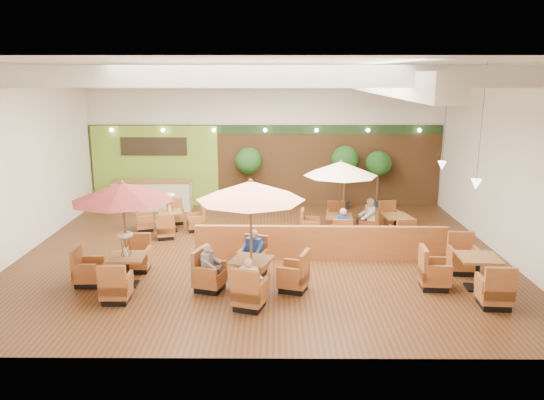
{
  "coord_description": "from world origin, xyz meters",
  "views": [
    {
      "loc": [
        0.4,
        -14.97,
        5.22
      ],
      "look_at": [
        0.3,
        0.5,
        1.5
      ],
      "focal_mm": 35.0,
      "sensor_mm": 36.0,
      "label": 1
    }
  ],
  "objects_px": {
    "table_1": "(251,216)",
    "table_0": "(121,211)",
    "diner_1": "(253,248)",
    "table_2": "(340,185)",
    "topiary_0": "(249,163)",
    "diner_2": "(209,262)",
    "diner_3": "(343,223)",
    "topiary_1": "(345,162)",
    "table_3": "(170,219)",
    "topiary_2": "(378,166)",
    "diner_0": "(249,278)",
    "booth_divider": "(321,243)",
    "table_5": "(395,227)",
    "table_4": "(465,273)",
    "diner_4": "(368,214)",
    "service_counter": "(152,195)"
  },
  "relations": [
    {
      "from": "table_3",
      "to": "diner_0",
      "type": "bearing_deg",
      "value": -79.31
    },
    {
      "from": "topiary_2",
      "to": "diner_0",
      "type": "height_order",
      "value": "topiary_2"
    },
    {
      "from": "table_1",
      "to": "table_3",
      "type": "height_order",
      "value": "table_1"
    },
    {
      "from": "table_2",
      "to": "diner_1",
      "type": "distance_m",
      "value": 4.36
    },
    {
      "from": "table_5",
      "to": "diner_1",
      "type": "relative_size",
      "value": 3.34
    },
    {
      "from": "booth_divider",
      "to": "table_2",
      "type": "bearing_deg",
      "value": 70.85
    },
    {
      "from": "table_4",
      "to": "diner_0",
      "type": "distance_m",
      "value": 5.42
    },
    {
      "from": "table_0",
      "to": "table_5",
      "type": "xyz_separation_m",
      "value": [
        7.68,
        4.05,
        -1.57
      ]
    },
    {
      "from": "booth_divider",
      "to": "table_4",
      "type": "relative_size",
      "value": 2.51
    },
    {
      "from": "table_1",
      "to": "topiary_1",
      "type": "xyz_separation_m",
      "value": [
        3.28,
        8.1,
        -0.04
      ]
    },
    {
      "from": "table_3",
      "to": "diner_3",
      "type": "bearing_deg",
      "value": -31.49
    },
    {
      "from": "topiary_1",
      "to": "topiary_0",
      "type": "bearing_deg",
      "value": -180.0
    },
    {
      "from": "topiary_2",
      "to": "diner_1",
      "type": "xyz_separation_m",
      "value": [
        -4.58,
        -7.07,
        -0.96
      ]
    },
    {
      "from": "topiary_0",
      "to": "service_counter",
      "type": "bearing_deg",
      "value": -176.96
    },
    {
      "from": "topiary_1",
      "to": "booth_divider",
      "type": "bearing_deg",
      "value": -103.43
    },
    {
      "from": "booth_divider",
      "to": "topiary_2",
      "type": "distance_m",
      "value": 6.56
    },
    {
      "from": "table_0",
      "to": "diner_3",
      "type": "relative_size",
      "value": 3.53
    },
    {
      "from": "booth_divider",
      "to": "table_1",
      "type": "distance_m",
      "value": 3.25
    },
    {
      "from": "service_counter",
      "to": "diner_0",
      "type": "bearing_deg",
      "value": -64.71
    },
    {
      "from": "table_2",
      "to": "topiary_1",
      "type": "relative_size",
      "value": 1.03
    },
    {
      "from": "table_3",
      "to": "topiary_2",
      "type": "height_order",
      "value": "topiary_2"
    },
    {
      "from": "table_0",
      "to": "diner_4",
      "type": "bearing_deg",
      "value": 29.22
    },
    {
      "from": "table_1",
      "to": "topiary_2",
      "type": "height_order",
      "value": "table_1"
    },
    {
      "from": "service_counter",
      "to": "topiary_1",
      "type": "xyz_separation_m",
      "value": [
        7.5,
        0.2,
        1.27
      ]
    },
    {
      "from": "table_5",
      "to": "service_counter",
      "type": "bearing_deg",
      "value": 146.74
    },
    {
      "from": "table_4",
      "to": "topiary_1",
      "type": "bearing_deg",
      "value": 107.84
    },
    {
      "from": "table_4",
      "to": "topiary_0",
      "type": "relative_size",
      "value": 1.18
    },
    {
      "from": "table_3",
      "to": "diner_1",
      "type": "distance_m",
      "value": 5.0
    },
    {
      "from": "table_1",
      "to": "diner_1",
      "type": "height_order",
      "value": "table_1"
    },
    {
      "from": "service_counter",
      "to": "diner_4",
      "type": "xyz_separation_m",
      "value": [
        7.8,
        -3.55,
        0.2
      ]
    },
    {
      "from": "diner_3",
      "to": "topiary_1",
      "type": "bearing_deg",
      "value": 89.66
    },
    {
      "from": "diner_1",
      "to": "table_2",
      "type": "bearing_deg",
      "value": -101.63
    },
    {
      "from": "table_1",
      "to": "table_3",
      "type": "relative_size",
      "value": 1.19
    },
    {
      "from": "table_1",
      "to": "table_0",
      "type": "bearing_deg",
      "value": -168.0
    },
    {
      "from": "table_1",
      "to": "topiary_2",
      "type": "xyz_separation_m",
      "value": [
        4.58,
        8.1,
        -0.18
      ]
    },
    {
      "from": "table_3",
      "to": "table_5",
      "type": "height_order",
      "value": "table_3"
    },
    {
      "from": "booth_divider",
      "to": "table_3",
      "type": "height_order",
      "value": "table_3"
    },
    {
      "from": "topiary_0",
      "to": "diner_2",
      "type": "bearing_deg",
      "value": -94.03
    },
    {
      "from": "booth_divider",
      "to": "table_2",
      "type": "xyz_separation_m",
      "value": [
        0.77,
        2.1,
        1.25
      ]
    },
    {
      "from": "service_counter",
      "to": "table_5",
      "type": "relative_size",
      "value": 1.15
    },
    {
      "from": "service_counter",
      "to": "topiary_1",
      "type": "relative_size",
      "value": 1.2
    },
    {
      "from": "table_3",
      "to": "topiary_1",
      "type": "xyz_separation_m",
      "value": [
        6.24,
        3.06,
        1.44
      ]
    },
    {
      "from": "booth_divider",
      "to": "diner_1",
      "type": "distance_m",
      "value": 2.25
    },
    {
      "from": "table_5",
      "to": "topiary_2",
      "type": "height_order",
      "value": "topiary_2"
    },
    {
      "from": "diner_0",
      "to": "topiary_2",
      "type": "bearing_deg",
      "value": 83.79
    },
    {
      "from": "table_5",
      "to": "table_0",
      "type": "bearing_deg",
      "value": -163.36
    },
    {
      "from": "topiary_0",
      "to": "diner_0",
      "type": "relative_size",
      "value": 3.13
    },
    {
      "from": "topiary_0",
      "to": "diner_4",
      "type": "xyz_separation_m",
      "value": [
        4.04,
        -3.75,
        -1.03
      ]
    },
    {
      "from": "table_5",
      "to": "topiary_1",
      "type": "relative_size",
      "value": 1.04
    },
    {
      "from": "table_0",
      "to": "diner_3",
      "type": "height_order",
      "value": "table_0"
    }
  ]
}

